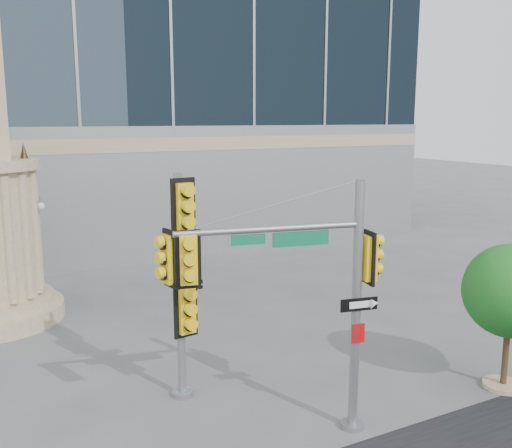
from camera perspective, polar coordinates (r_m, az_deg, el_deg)
name	(u,v)px	position (r m, az deg, el deg)	size (l,w,h in m)	color
ground	(304,399)	(13.70, 4.80, -17.04)	(120.00, 120.00, 0.00)	#545456
main_signal_pole	(313,283)	(11.12, 5.75, -5.86)	(3.96, 1.14, 5.17)	slate
secondary_signal_pole	(180,271)	(12.68, -7.62, -4.64)	(0.93, 0.68, 5.16)	slate
street_tree	(511,294)	(14.61, 24.16, -6.43)	(2.24, 2.19, 3.50)	tan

